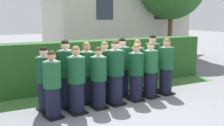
{
  "coord_description": "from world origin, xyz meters",
  "views": [
    {
      "loc": [
        -3.3,
        -5.98,
        2.27
      ],
      "look_at": [
        0.0,
        0.29,
        1.05
      ],
      "focal_mm": 43.41,
      "sensor_mm": 36.0,
      "label": 1
    }
  ],
  "objects": [
    {
      "name": "student_rear_row_6",
      "position": [
        1.64,
        0.74,
        0.82
      ],
      "size": [
        0.45,
        0.56,
        1.72
      ],
      "color": "black",
      "rests_on": "ground"
    },
    {
      "name": "student_front_row_2",
      "position": [
        -0.56,
        -0.05,
        0.74
      ],
      "size": [
        0.4,
        0.5,
        1.55
      ],
      "color": "black",
      "rests_on": "ground"
    },
    {
      "name": "student_rear_row_5",
      "position": [
        1.08,
        0.72,
        0.77
      ],
      "size": [
        0.43,
        0.53,
        1.61
      ],
      "color": "black",
      "rests_on": "ground"
    },
    {
      "name": "student_rear_row_0",
      "position": [
        -1.78,
        0.37,
        0.75
      ],
      "size": [
        0.41,
        0.49,
        1.58
      ],
      "color": "black",
      "rests_on": "ground"
    },
    {
      "name": "student_rear_row_1",
      "position": [
        -1.23,
        0.43,
        0.82
      ],
      "size": [
        0.45,
        0.53,
        1.71
      ],
      "color": "black",
      "rests_on": "ground"
    },
    {
      "name": "ground_plane",
      "position": [
        0.0,
        0.0,
        0.0
      ],
      "size": [
        60.0,
        60.0,
        0.0
      ],
      "primitive_type": "plane",
      "color": "slate"
    },
    {
      "name": "student_front_row_4",
      "position": [
        0.6,
        0.05,
        0.74
      ],
      "size": [
        0.4,
        0.46,
        1.55
      ],
      "color": "black",
      "rests_on": "ground"
    },
    {
      "name": "student_front_row_6",
      "position": [
        1.73,
        0.17,
        0.79
      ],
      "size": [
        0.44,
        0.52,
        1.65
      ],
      "color": "black",
      "rests_on": "ground"
    },
    {
      "name": "student_rear_row_2",
      "position": [
        -0.64,
        0.49,
        0.77
      ],
      "size": [
        0.43,
        0.51,
        1.62
      ],
      "color": "black",
      "rests_on": "ground"
    },
    {
      "name": "student_rear_row_3",
      "position": [
        -0.08,
        0.58,
        0.77
      ],
      "size": [
        0.42,
        0.48,
        1.61
      ],
      "color": "black",
      "rests_on": "ground"
    },
    {
      "name": "student_front_row_3",
      "position": [
        -0.04,
        0.02,
        0.81
      ],
      "size": [
        0.47,
        0.54,
        1.69
      ],
      "color": "black",
      "rests_on": "ground"
    },
    {
      "name": "student_front_row_0",
      "position": [
        -1.75,
        -0.17,
        0.73
      ],
      "size": [
        0.43,
        0.52,
        1.54
      ],
      "color": "black",
      "rests_on": "ground"
    },
    {
      "name": "student_front_row_5",
      "position": [
        1.12,
        0.11,
        0.76
      ],
      "size": [
        0.44,
        0.53,
        1.59
      ],
      "color": "black",
      "rests_on": "ground"
    },
    {
      "name": "hedge",
      "position": [
        0.0,
        1.97,
        0.76
      ],
      "size": [
        8.79,
        0.7,
        1.51
      ],
      "color": "#285623",
      "rests_on": "ground"
    },
    {
      "name": "student_front_row_1",
      "position": [
        -1.16,
        -0.13,
        0.77
      ],
      "size": [
        0.42,
        0.5,
        1.61
      ],
      "color": "black",
      "rests_on": "ground"
    },
    {
      "name": "lawn_strip",
      "position": [
        0.0,
        1.17,
        0.0
      ],
      "size": [
        8.79,
        0.9,
        0.01
      ],
      "primitive_type": "cube",
      "color": "#477A38",
      "rests_on": "ground"
    },
    {
      "name": "student_rear_row_4",
      "position": [
        0.51,
        0.64,
        0.8
      ],
      "size": [
        0.46,
        0.56,
        1.68
      ],
      "color": "black",
      "rests_on": "ground"
    }
  ]
}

